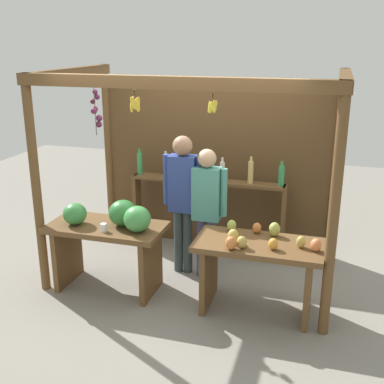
# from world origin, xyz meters

# --- Properties ---
(ground_plane) EXTENTS (12.00, 12.00, 0.00)m
(ground_plane) POSITION_xyz_m (0.00, 0.00, 0.00)
(ground_plane) COLOR gray
(ground_plane) RESTS_ON ground
(market_stall) EXTENTS (3.22, 1.88, 2.43)m
(market_stall) POSITION_xyz_m (-0.00, 0.43, 1.40)
(market_stall) COLOR brown
(market_stall) RESTS_ON ground
(fruit_counter_left) EXTENTS (1.30, 0.64, 1.07)m
(fruit_counter_left) POSITION_xyz_m (-0.80, -0.67, 0.71)
(fruit_counter_left) COLOR brown
(fruit_counter_left) RESTS_ON ground
(fruit_counter_right) EXTENTS (1.30, 0.64, 0.93)m
(fruit_counter_right) POSITION_xyz_m (0.85, -0.66, 0.59)
(fruit_counter_right) COLOR brown
(fruit_counter_right) RESTS_ON ground
(bottle_shelf_unit) EXTENTS (2.07, 0.22, 1.35)m
(bottle_shelf_unit) POSITION_xyz_m (-0.03, 0.66, 0.80)
(bottle_shelf_unit) COLOR brown
(bottle_shelf_unit) RESTS_ON ground
(vendor_man) EXTENTS (0.48, 0.23, 1.70)m
(vendor_man) POSITION_xyz_m (-0.16, -0.02, 1.03)
(vendor_man) COLOR #324142
(vendor_man) RESTS_ON ground
(vendor_woman) EXTENTS (0.48, 0.21, 1.58)m
(vendor_woman) POSITION_xyz_m (0.15, -0.07, 0.94)
(vendor_woman) COLOR #44436B
(vendor_woman) RESTS_ON ground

